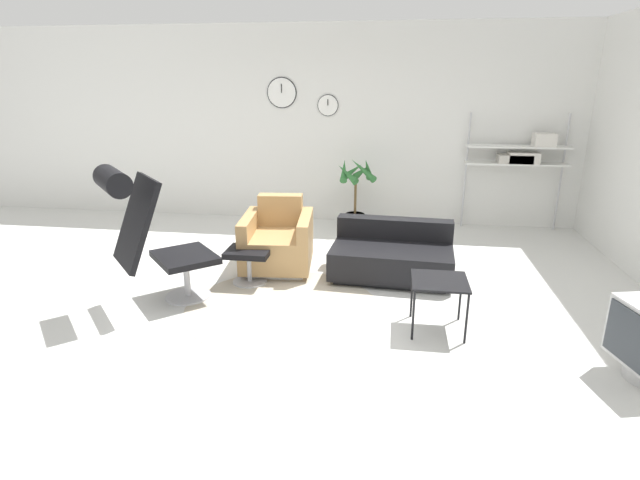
{
  "coord_description": "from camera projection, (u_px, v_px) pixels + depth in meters",
  "views": [
    {
      "loc": [
        0.78,
        -4.44,
        2.05
      ],
      "look_at": [
        0.11,
        0.15,
        0.55
      ],
      "focal_mm": 28.0,
      "sensor_mm": 36.0,
      "label": 1
    }
  ],
  "objects": [
    {
      "name": "round_rug",
      "position": [
        282.0,
        306.0,
        4.71
      ],
      "size": [
        1.83,
        1.83,
        0.01
      ],
      "color": "#BCB29E",
      "rests_on": "ground_plane"
    },
    {
      "name": "ottoman",
      "position": [
        249.0,
        258.0,
        5.2
      ],
      "size": [
        0.45,
        0.39,
        0.37
      ],
      "color": "#BCBCC1",
      "rests_on": "ground_plane"
    },
    {
      "name": "shelf_unit",
      "position": [
        523.0,
        154.0,
        6.76
      ],
      "size": [
        1.34,
        0.28,
        1.61
      ],
      "color": "#BCBCC1",
      "rests_on": "ground_plane"
    },
    {
      "name": "lounge_chair",
      "position": [
        146.0,
        223.0,
        4.5
      ],
      "size": [
        1.08,
        1.06,
        1.33
      ],
      "rotation": [
        0.0,
        0.0,
        -0.84
      ],
      "color": "#BCBCC1",
      "rests_on": "ground_plane"
    },
    {
      "name": "side_table",
      "position": [
        439.0,
        285.0,
        4.16
      ],
      "size": [
        0.46,
        0.46,
        0.46
      ],
      "color": "black",
      "rests_on": "ground_plane"
    },
    {
      "name": "armchair_red",
      "position": [
        278.0,
        243.0,
        5.61
      ],
      "size": [
        0.83,
        0.93,
        0.78
      ],
      "rotation": [
        0.0,
        0.0,
        3.24
      ],
      "color": "silver",
      "rests_on": "ground_plane"
    },
    {
      "name": "couch_low",
      "position": [
        392.0,
        256.0,
        5.4
      ],
      "size": [
        1.32,
        0.89,
        0.58
      ],
      "rotation": [
        0.0,
        0.0,
        3.08
      ],
      "color": "black",
      "rests_on": "ground_plane"
    },
    {
      "name": "ground_plane",
      "position": [
        307.0,
        297.0,
        4.92
      ],
      "size": [
        12.0,
        12.0,
        0.0
      ],
      "primitive_type": "plane",
      "color": "silver"
    },
    {
      "name": "potted_plant",
      "position": [
        356.0,
        193.0,
        6.98
      ],
      "size": [
        0.6,
        0.54,
        1.07
      ],
      "color": "#333338",
      "rests_on": "ground_plane"
    },
    {
      "name": "wall_back",
      "position": [
        340.0,
        126.0,
        7.22
      ],
      "size": [
        12.0,
        0.09,
        2.8
      ],
      "color": "silver",
      "rests_on": "ground_plane"
    }
  ]
}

